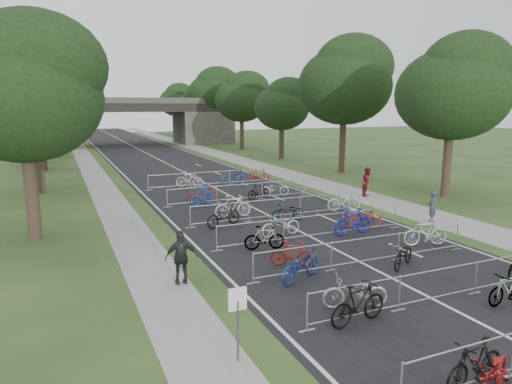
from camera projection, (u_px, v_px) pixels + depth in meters
road at (149, 155)px, 55.68m from camera, size 11.00×140.00×0.01m
sidewalk_right at (212, 152)px, 58.83m from camera, size 3.00×140.00×0.01m
sidewalk_left at (84, 157)px, 52.73m from camera, size 2.00×140.00×0.01m
lane_markings at (149, 155)px, 55.68m from camera, size 0.12×140.00×0.00m
overpass_bridge at (129, 122)px, 68.53m from camera, size 31.00×8.00×7.05m
park_sign at (238, 311)px, 10.47m from camera, size 0.45×0.06×1.83m
tree_left_0 at (25, 91)px, 19.32m from camera, size 6.72×6.72×10.25m
tree_right_0 at (455, 89)px, 28.89m from camera, size 7.17×7.17×10.93m
tree_left_1 at (34, 84)px, 29.97m from camera, size 7.56×7.56×11.53m
tree_right_1 at (346, 82)px, 39.51m from camera, size 8.18×8.18×12.47m
tree_left_2 at (38, 80)px, 40.62m from camera, size 8.40×8.40×12.81m
tree_right_2 at (283, 105)px, 50.67m from camera, size 6.16×6.16×9.39m
tree_left_3 at (43, 100)px, 51.72m from camera, size 6.72×6.72×10.25m
tree_right_3 at (243, 98)px, 61.29m from camera, size 7.17×7.17×10.93m
tree_left_4 at (44, 95)px, 62.37m from camera, size 7.56×7.56×11.53m
tree_right_4 at (214, 93)px, 71.91m from camera, size 8.18×8.18×12.47m
tree_left_5 at (45, 92)px, 73.02m from camera, size 8.40×8.40×12.81m
tree_right_5 at (193, 105)px, 83.07m from camera, size 6.16×6.16×9.39m
tree_left_6 at (47, 102)px, 84.12m from camera, size 6.72×6.72×10.25m
tree_right_6 at (177, 101)px, 93.69m from camera, size 7.17×7.17×10.93m
barrier_row_1 at (439, 285)px, 13.82m from camera, size 9.70×0.08×1.10m
barrier_row_2 at (366, 251)px, 17.06m from camera, size 9.70×0.08×1.10m
barrier_row_3 at (314, 227)px, 20.48m from camera, size 9.70×0.08×1.10m
barrier_row_4 at (275, 209)px, 24.08m from camera, size 9.70×0.08×1.10m
barrier_row_5 at (240, 192)px, 28.58m from camera, size 9.70×0.08×1.10m
barrier_row_6 at (210, 179)px, 33.98m from camera, size 9.70×0.08×1.10m
bike_0 at (494, 377)px, 9.19m from camera, size 2.10×1.47×1.05m
bike_1 at (475, 364)px, 9.63m from camera, size 1.82×0.68×1.07m
bike_4 at (358, 304)px, 12.40m from camera, size 2.01×0.82×1.17m
bike_5 at (355, 292)px, 13.38m from camera, size 2.07×1.28×1.03m
bike_6 at (508, 289)px, 13.66m from camera, size 1.67×0.50×1.00m
bike_8 at (301, 265)px, 15.55m from camera, size 2.18×1.55×1.09m
bike_9 at (292, 254)px, 16.94m from camera, size 1.66×1.17×0.98m
bike_10 at (404, 255)px, 16.83m from camera, size 1.84×1.43×0.93m
bike_11 at (425, 233)px, 19.37m from camera, size 2.03×1.06×1.17m
bike_12 at (264, 238)px, 18.86m from camera, size 1.76×0.87×1.02m
bike_13 at (281, 225)px, 20.79m from camera, size 2.10×0.93×1.07m
bike_14 at (353, 222)px, 21.08m from camera, size 2.07×0.66×1.23m
bike_15 at (361, 217)px, 22.32m from camera, size 2.12×1.26×1.05m
bike_16 at (223, 215)px, 22.53m from camera, size 2.24×1.47×1.11m
bike_17 at (233, 207)px, 24.24m from camera, size 2.06×0.61×1.24m
bike_18 at (288, 212)px, 23.58m from camera, size 1.83×0.66×0.96m
bike_19 at (344, 202)px, 25.70m from camera, size 2.00×1.03×1.16m
bike_20 at (202, 196)px, 27.05m from camera, size 2.01×1.58×1.22m
bike_21 at (203, 194)px, 28.49m from camera, size 1.97×0.96×0.99m
bike_22 at (258, 191)px, 29.01m from camera, size 1.84×0.99×1.06m
bike_23 at (275, 189)px, 30.19m from camera, size 1.98×1.12×0.98m
bike_25 at (189, 179)px, 33.22m from camera, size 2.05×1.44×1.21m
bike_26 at (233, 177)px, 34.74m from camera, size 2.15×0.95×1.10m
bike_27 at (259, 175)px, 36.28m from camera, size 1.64×1.26×0.99m
pedestrian_a at (432, 206)px, 23.48m from camera, size 0.70×0.66×1.60m
pedestrian_b at (368, 182)px, 30.01m from camera, size 1.18×1.13×1.92m
pedestrian_c at (181, 258)px, 15.16m from camera, size 1.13×0.58×1.85m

